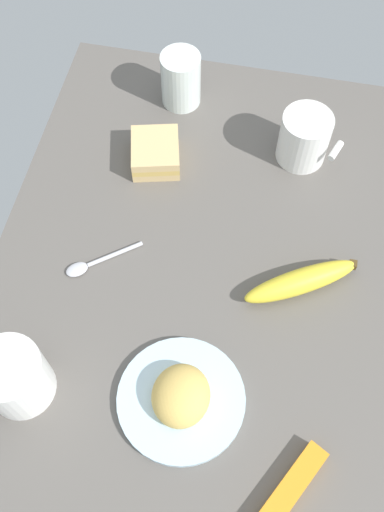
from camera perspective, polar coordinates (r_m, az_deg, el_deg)
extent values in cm
cube|color=#5B5651|center=(96.14, 0.00, -1.13)|extent=(90.00, 64.00, 2.00)
cylinder|color=silver|center=(86.78, -1.05, -13.63)|extent=(18.34, 18.34, 1.20)
ellipsoid|color=#D8B259|center=(84.76, -1.07, -13.27)|extent=(9.13, 8.22, 5.97)
cylinder|color=white|center=(105.24, 10.71, 11.08)|extent=(8.63, 8.63, 9.53)
cylinder|color=black|center=(102.04, 11.11, 12.59)|extent=(7.60, 7.60, 0.40)
cylinder|color=white|center=(103.98, 13.64, 9.80)|extent=(4.06, 2.50, 1.20)
cylinder|color=white|center=(86.59, -16.66, -11.13)|extent=(9.52, 9.52, 9.90)
cylinder|color=brown|center=(82.52, -17.46, -10.19)|extent=(8.38, 8.38, 0.40)
cube|color=#DBB77A|center=(106.01, -3.49, 9.38)|extent=(10.77, 10.11, 1.60)
cube|color=#D8B259|center=(104.90, -3.53, 9.85)|extent=(10.77, 10.11, 1.20)
cube|color=#DBB77A|center=(103.81, -3.57, 10.32)|extent=(10.77, 10.11, 1.60)
cylinder|color=silver|center=(112.01, -1.08, 16.60)|extent=(7.25, 7.25, 10.40)
cylinder|color=white|center=(112.64, -1.07, 16.28)|extent=(6.52, 6.52, 8.61)
ellipsoid|color=yellow|center=(93.27, 10.41, -2.41)|extent=(12.93, 18.14, 3.95)
cube|color=#4C3819|center=(96.41, 15.18, -0.80)|extent=(1.20, 1.20, 1.20)
ellipsoid|color=silver|center=(96.19, -10.99, -1.28)|extent=(4.08, 4.32, 0.80)
cylinder|color=silver|center=(96.58, -7.39, 0.18)|extent=(6.25, 8.01, 0.70)
cube|color=orange|center=(85.01, 9.12, -21.59)|extent=(14.55, 9.80, 2.00)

